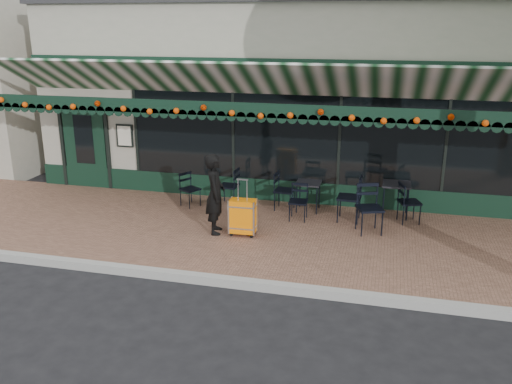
% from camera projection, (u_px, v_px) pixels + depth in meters
% --- Properties ---
extents(ground, '(80.00, 80.00, 0.00)m').
position_uv_depth(ground, '(225.00, 283.00, 8.87)').
color(ground, black).
rests_on(ground, ground).
extents(sidewalk, '(18.00, 4.00, 0.15)m').
position_uv_depth(sidewalk, '(255.00, 235.00, 10.70)').
color(sidewalk, brown).
rests_on(sidewalk, ground).
extents(curb, '(18.00, 0.16, 0.15)m').
position_uv_depth(curb, '(224.00, 281.00, 8.78)').
color(curb, '#9E9E99').
rests_on(curb, ground).
extents(restaurant_building, '(12.00, 9.60, 4.50)m').
position_uv_depth(restaurant_building, '(305.00, 89.00, 15.45)').
color(restaurant_building, '#ABA494').
rests_on(restaurant_building, ground).
extents(woman, '(0.51, 0.65, 1.57)m').
position_uv_depth(woman, '(215.00, 194.00, 10.40)').
color(woman, black).
rests_on(woman, sidewalk).
extents(suitcase, '(0.50, 0.29, 1.12)m').
position_uv_depth(suitcase, '(243.00, 217.00, 10.37)').
color(suitcase, orange).
rests_on(suitcase, sidewalk).
extents(cafe_table_a, '(0.58, 0.58, 0.72)m').
position_uv_depth(cafe_table_a, '(396.00, 187.00, 11.34)').
color(cafe_table_a, black).
rests_on(cafe_table_a, sidewalk).
extents(cafe_table_b, '(0.52, 0.52, 0.64)m').
position_uv_depth(cafe_table_b, '(308.00, 185.00, 11.70)').
color(cafe_table_b, black).
rests_on(cafe_table_b, sidewalk).
extents(chair_a_left, '(0.51, 0.51, 0.98)m').
position_uv_depth(chair_a_left, '(349.00, 198.00, 11.12)').
color(chair_a_left, black).
rests_on(chair_a_left, sidewalk).
extents(chair_a_right, '(0.54, 0.54, 0.85)m').
position_uv_depth(chair_a_right, '(409.00, 203.00, 11.04)').
color(chair_a_right, black).
rests_on(chair_a_right, sidewalk).
extents(chair_a_front, '(0.62, 0.62, 0.97)m').
position_uv_depth(chair_a_front, '(370.00, 209.00, 10.48)').
color(chair_a_front, black).
rests_on(chair_a_front, sidewalk).
extents(chair_b_left, '(0.44, 0.44, 0.85)m').
position_uv_depth(chair_b_left, '(229.00, 186.00, 12.14)').
color(chair_b_left, black).
rests_on(chair_b_left, sidewalk).
extents(chair_b_right, '(0.46, 0.46, 0.85)m').
position_uv_depth(chair_b_right, '(285.00, 191.00, 11.80)').
color(chair_b_right, black).
rests_on(chair_b_right, sidewalk).
extents(chair_b_front, '(0.39, 0.39, 0.77)m').
position_uv_depth(chair_b_front, '(298.00, 202.00, 11.19)').
color(chair_b_front, black).
rests_on(chair_b_front, sidewalk).
extents(chair_solo, '(0.52, 0.52, 0.76)m').
position_uv_depth(chair_solo, '(190.00, 190.00, 12.05)').
color(chair_solo, black).
rests_on(chair_solo, sidewalk).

